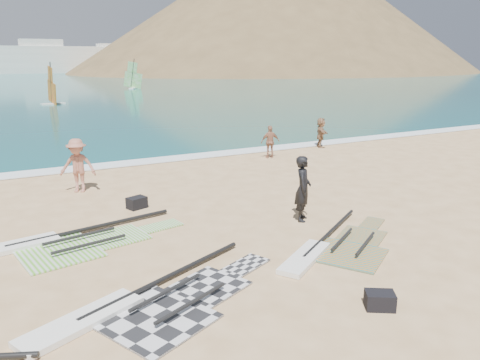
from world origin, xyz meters
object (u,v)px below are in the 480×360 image
gear_bag_near (137,203)px  person_wetsuit (303,189)px  gear_bag_far (380,300)px  beachgoer_mid (78,166)px  beachgoer_back (270,142)px  rig_grey (147,305)px  rig_green (61,243)px  rig_orange (334,248)px  beachgoer_right (321,133)px

gear_bag_near → person_wetsuit: bearing=-40.4°
gear_bag_near → person_wetsuit: 5.35m
gear_bag_far → beachgoer_mid: 11.79m
beachgoer_back → rig_grey: bearing=61.0°
beachgoer_mid → rig_grey: bearing=-65.5°
rig_green → gear_bag_far: gear_bag_far is taller
rig_orange → person_wetsuit: person_wetsuit is taller
rig_green → rig_orange: 7.03m
gear_bag_far → beachgoer_right: beachgoer_right is taller
rig_green → beachgoer_right: (14.36, 7.81, 0.75)m
gear_bag_near → beachgoer_right: size_ratio=0.36×
rig_grey → beachgoer_mid: bearing=63.9°
rig_orange → gear_bag_far: gear_bag_far is taller
rig_orange → beachgoer_mid: bearing=86.4°
beachgoer_mid → beachgoer_back: (9.18, 1.79, -0.19)m
rig_orange → beachgoer_right: 14.12m
gear_bag_near → person_wetsuit: (4.03, -3.43, 0.79)m
gear_bag_far → beachgoer_mid: size_ratio=0.28×
person_wetsuit → beachgoer_mid: person_wetsuit is taller
rig_orange → beachgoer_mid: beachgoer_mid is taller
gear_bag_near → beachgoer_mid: beachgoer_mid is taller
rig_orange → beachgoer_mid: 9.78m
rig_grey → gear_bag_near: size_ratio=9.83×
beachgoer_right → rig_grey: bearing=157.7°
rig_green → beachgoer_mid: (1.32, 4.93, 0.92)m
beachgoer_right → rig_green: bearing=144.6°
beachgoer_mid → person_wetsuit: bearing=-23.4°
beachgoer_mid → beachgoer_right: size_ratio=1.21×
gear_bag_far → beachgoer_right: 16.90m
person_wetsuit → beachgoer_right: person_wetsuit is taller
gear_bag_far → beachgoer_mid: bearing=108.2°
person_wetsuit → beachgoer_back: 8.95m
beachgoer_mid → beachgoer_right: beachgoer_mid is taller
rig_grey → beachgoer_right: (13.34, 11.89, 0.75)m
person_wetsuit → beachgoer_right: (7.72, 9.17, -0.18)m
rig_grey → beachgoer_mid: 9.06m
gear_bag_far → beachgoer_back: beachgoer_back is taller
rig_green → gear_bag_far: size_ratio=10.48×
gear_bag_far → person_wetsuit: (1.65, 4.89, 0.81)m
rig_grey → beachgoer_right: size_ratio=3.55×
rig_orange → gear_bag_near: bearing=88.7°
rig_grey → gear_bag_near: bearing=51.4°
rig_green → gear_bag_far: bearing=-61.7°
rig_orange → gear_bag_near: size_ratio=8.30×
rig_green → beachgoer_back: size_ratio=3.69×
rig_orange → gear_bag_far: size_ratio=8.68×
rig_grey → gear_bag_far: gear_bag_far is taller
rig_green → beachgoer_back: beachgoer_back is taller
gear_bag_far → beachgoer_right: size_ratio=0.35×
gear_bag_near → beachgoer_back: (7.89, 4.65, 0.60)m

